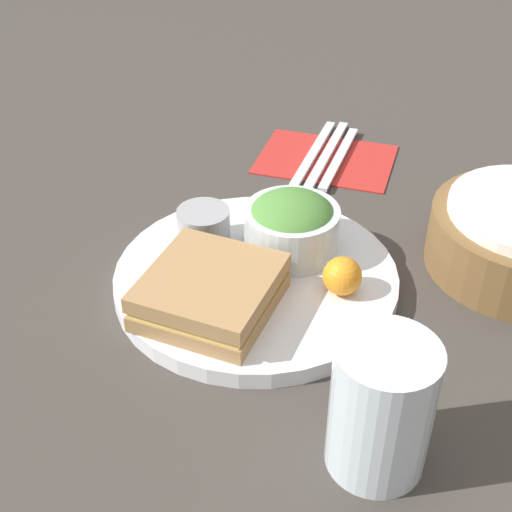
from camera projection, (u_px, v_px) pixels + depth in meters
The scene contains 11 objects.
ground_plane at pixel (256, 285), 0.74m from camera, with size 4.00×4.00×0.00m, color #3D3833.
plate at pixel (256, 279), 0.74m from camera, with size 0.29×0.29×0.02m, color silver.
sandwich at pixel (210, 292), 0.67m from camera, with size 0.13×0.13×0.04m.
salad_bowl at pixel (292, 225), 0.74m from camera, with size 0.10×0.10×0.07m.
dressing_cup at pixel (204, 227), 0.76m from camera, with size 0.06×0.06×0.04m, color #99999E.
orange_wedge at pixel (342, 276), 0.69m from camera, with size 0.04×0.04×0.04m, color orange.
drink_glass at pixel (381, 408), 0.53m from camera, with size 0.08×0.08×0.12m, color silver.
napkin at pixel (326, 159), 0.96m from camera, with size 0.13×0.18×0.00m, color #B22823.
fork at pixel (313, 154), 0.96m from camera, with size 0.19×0.01×0.01m, color silver.
knife at pixel (326, 156), 0.95m from camera, with size 0.20×0.01×0.01m, color silver.
spoon at pixel (339, 158), 0.95m from camera, with size 0.17×0.01×0.01m, color silver.
Camera 1 is at (0.55, 0.17, 0.47)m, focal length 50.00 mm.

